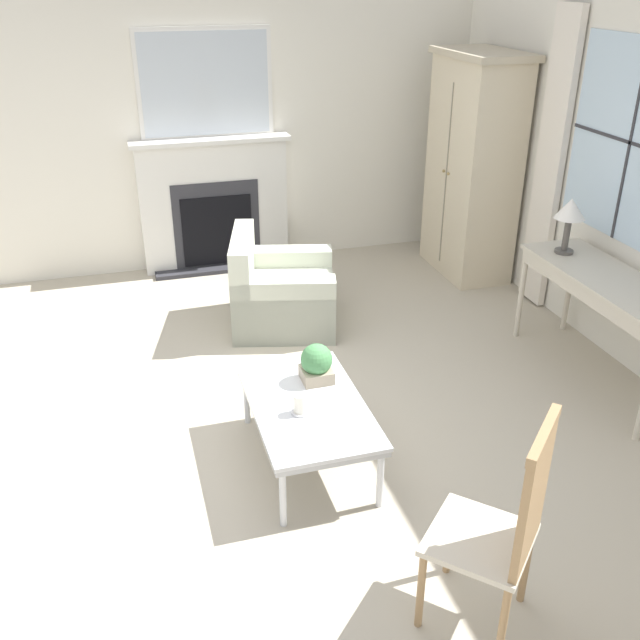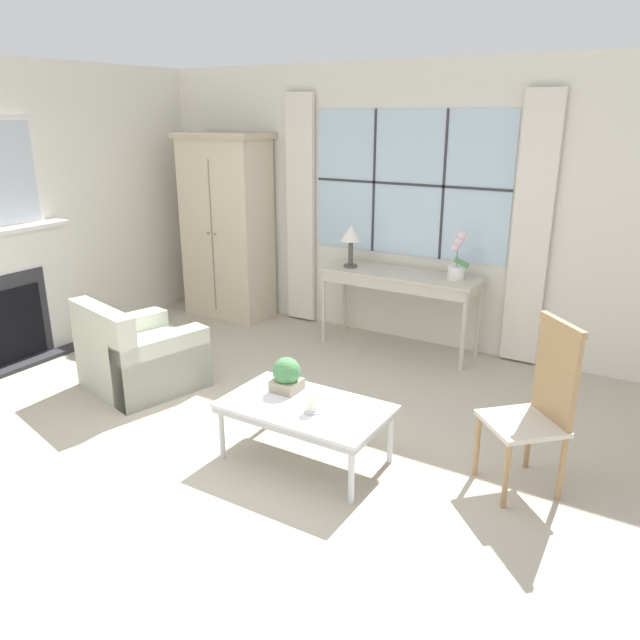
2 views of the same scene
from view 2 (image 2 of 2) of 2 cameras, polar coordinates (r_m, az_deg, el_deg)
The scene contains 12 objects.
ground_plane at distance 4.49m, azimuth -8.91°, elevation -12.80°, with size 14.00×14.00×0.00m, color #B2A893.
wall_back_windowed at distance 6.50m, azimuth 8.06°, elevation 10.18°, with size 7.20×0.14×2.80m.
wall_left at distance 6.64m, azimuth -26.71°, elevation 8.62°, with size 0.06×7.20×2.80m, color silver.
armoire at distance 7.37m, azimuth -8.49°, elevation 8.43°, with size 1.06×0.59×2.10m.
console_table at distance 6.28m, azimuth 7.32°, elevation 3.59°, with size 1.60×0.53×0.80m.
table_lamp at distance 6.38m, azimuth 2.84°, elevation 7.67°, with size 0.23×0.23×0.43m.
potted_orchid at distance 6.06m, azimuth 12.41°, elevation 5.32°, with size 0.20×0.16×0.47m.
armchair_upholstered at distance 5.70m, azimuth -16.18°, elevation -3.33°, with size 1.05×1.03×0.80m.
side_chair_wooden at distance 4.16m, azimuth 19.48°, elevation -6.82°, with size 0.62×0.62×1.12m.
coffee_table at distance 4.30m, azimuth -1.35°, elevation -8.24°, with size 1.13×0.66×0.43m.
potted_plant_small at distance 4.44m, azimuth -3.07°, elevation -5.04°, with size 0.20×0.20×0.25m.
pillar_candle at distance 4.16m, azimuth -0.76°, elevation -7.68°, with size 0.11×0.11×0.14m.
Camera 2 is at (2.55, -2.88, 2.32)m, focal length 35.00 mm.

